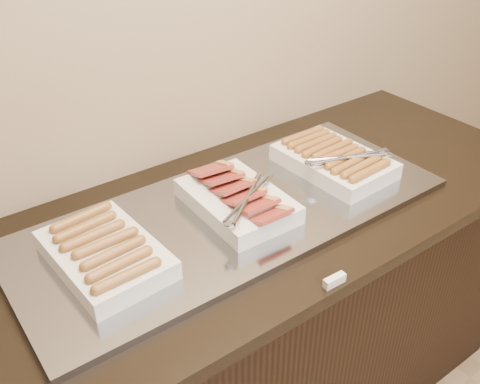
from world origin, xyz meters
name	(u,v)px	position (x,y,z in m)	size (l,w,h in m)	color
counter	(234,330)	(0.00, 2.13, 0.45)	(2.06, 0.76, 0.90)	black
warming_tray	(234,213)	(0.00, 2.13, 0.91)	(1.20, 0.50, 0.02)	#90929D
dish_left	(105,253)	(-0.37, 2.13, 0.95)	(0.24, 0.34, 0.07)	silver
dish_center	(238,199)	(0.01, 2.12, 0.95)	(0.26, 0.34, 0.09)	silver
dish_right	(335,159)	(0.38, 2.13, 0.95)	(0.27, 0.35, 0.08)	silver
label_holder	(334,281)	(0.03, 1.77, 0.91)	(0.06, 0.02, 0.02)	silver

